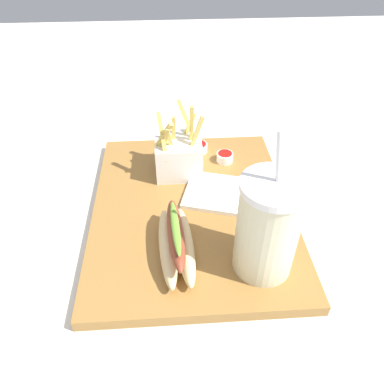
{
  "coord_description": "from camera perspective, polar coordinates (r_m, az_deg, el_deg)",
  "views": [
    {
      "loc": [
        -0.49,
        0.03,
        0.46
      ],
      "look_at": [
        0.0,
        0.0,
        0.05
      ],
      "focal_mm": 34.77,
      "sensor_mm": 36.0,
      "label": 1
    }
  ],
  "objects": [
    {
      "name": "ketchup_cup_2",
      "position": [
        0.76,
        5.06,
        5.41
      ],
      "size": [
        0.03,
        0.03,
        0.02
      ],
      "color": "white",
      "rests_on": "food_tray"
    },
    {
      "name": "ground_plane",
      "position": [
        0.68,
        0.0,
        -3.88
      ],
      "size": [
        2.4,
        2.4,
        0.02
      ],
      "primitive_type": "cube",
      "color": "silver"
    },
    {
      "name": "hot_dog_1",
      "position": [
        0.56,
        -2.45,
        -7.72
      ],
      "size": [
        0.16,
        0.06,
        0.06
      ],
      "color": "#E5C689",
      "rests_on": "food_tray"
    },
    {
      "name": "ketchup_cup_1",
      "position": [
        0.79,
        0.96,
        6.91
      ],
      "size": [
        0.04,
        0.04,
        0.02
      ],
      "color": "white",
      "rests_on": "food_tray"
    },
    {
      "name": "napkin_stack",
      "position": [
        0.68,
        4.19,
        -0.18
      ],
      "size": [
        0.13,
        0.15,
        0.01
      ],
      "primitive_type": "cube",
      "rotation": [
        0.0,
        0.0,
        -0.28
      ],
      "color": "white",
      "rests_on": "food_tray"
    },
    {
      "name": "fries_basket",
      "position": [
        0.71,
        -2.07,
        5.69
      ],
      "size": [
        0.08,
        0.09,
        0.14
      ],
      "color": "white",
      "rests_on": "food_tray"
    },
    {
      "name": "soda_cup",
      "position": [
        0.52,
        11.55,
        -5.32
      ],
      "size": [
        0.09,
        0.09,
        0.23
      ],
      "color": "beige",
      "rests_on": "food_tray"
    },
    {
      "name": "food_tray",
      "position": [
        0.66,
        0.0,
        -2.64
      ],
      "size": [
        0.44,
        0.35,
        0.02
      ],
      "primitive_type": "cube",
      "color": "olive",
      "rests_on": "ground_plane"
    }
  ]
}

